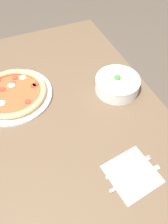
{
  "coord_description": "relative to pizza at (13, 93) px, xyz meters",
  "views": [
    {
      "loc": [
        0.56,
        -0.16,
        1.45
      ],
      "look_at": [
        0.06,
        0.06,
        0.78
      ],
      "focal_mm": 35.0,
      "sensor_mm": 36.0,
      "label": 1
    }
  ],
  "objects": [
    {
      "name": "napkin",
      "position": [
        0.51,
        0.29,
        -0.02
      ],
      "size": [
        0.17,
        0.17,
        0.0
      ],
      "color": "white",
      "rests_on": "dining_table"
    },
    {
      "name": "dining_table",
      "position": [
        0.16,
        0.18,
        -0.13
      ],
      "size": [
        1.26,
        0.78,
        0.76
      ],
      "color": "brown",
      "rests_on": "ground_plane"
    },
    {
      "name": "bowl",
      "position": [
        0.14,
        0.43,
        0.02
      ],
      "size": [
        0.19,
        0.19,
        0.08
      ],
      "color": "white",
      "rests_on": "dining_table"
    },
    {
      "name": "fork",
      "position": [
        0.49,
        0.29,
        -0.01
      ],
      "size": [
        0.02,
        0.18,
        0.0
      ],
      "rotation": [
        0.0,
        0.0,
        1.62
      ],
      "color": "silver",
      "rests_on": "napkin"
    },
    {
      "name": "pizza",
      "position": [
        0.0,
        0.0,
        0.0
      ],
      "size": [
        0.33,
        0.33,
        0.04
      ],
      "color": "white",
      "rests_on": "dining_table"
    },
    {
      "name": "ground_plane",
      "position": [
        0.16,
        0.18,
        -0.77
      ],
      "size": [
        8.0,
        8.0,
        0.0
      ],
      "primitive_type": "plane",
      "color": "#4C4238"
    },
    {
      "name": "knife",
      "position": [
        0.53,
        0.28,
        -0.01
      ],
      "size": [
        0.02,
        0.19,
        0.01
      ],
      "rotation": [
        0.0,
        0.0,
        1.62
      ],
      "color": "silver",
      "rests_on": "napkin"
    }
  ]
}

